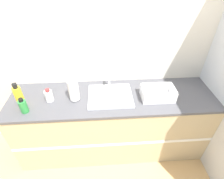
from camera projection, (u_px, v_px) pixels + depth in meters
The scene contains 9 objects.
ground_plane at pixel (114, 165), 2.30m from camera, with size 12.00×12.00×0.00m, color tan.
wall_back at pixel (111, 52), 2.02m from camera, with size 4.73×0.06×2.60m.
counter_cabinet at pixel (113, 123), 2.26m from camera, with size 2.35×0.65×0.91m.
sink at pixel (110, 95), 1.98m from camera, with size 0.49×0.42×0.24m.
paper_towel_roll at pixel (74, 90), 1.86m from camera, with size 0.11×0.11×0.25m.
dish_rack at pixel (157, 94), 1.93m from camera, with size 0.36×0.22×0.13m.
bottle_white_spray at pixel (49, 96), 1.89m from camera, with size 0.09×0.09×0.15m.
bottle_yellow at pixel (19, 96), 1.80m from camera, with size 0.08×0.08×0.28m.
bottle_green at pixel (23, 106), 1.74m from camera, with size 0.08×0.08×0.17m.
Camera 1 is at (-0.11, -1.21, 2.18)m, focal length 28.00 mm.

